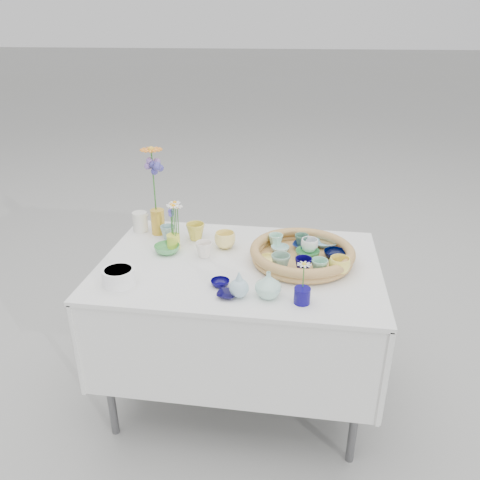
# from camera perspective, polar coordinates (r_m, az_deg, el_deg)

# --- Properties ---
(ground) EXTENTS (80.00, 80.00, 0.00)m
(ground) POSITION_cam_1_polar(r_m,az_deg,el_deg) (2.57, -0.07, -18.11)
(ground) COLOR gray
(display_table) EXTENTS (1.26, 0.86, 0.77)m
(display_table) POSITION_cam_1_polar(r_m,az_deg,el_deg) (2.57, -0.07, -18.11)
(display_table) COLOR silver
(display_table) RESTS_ON ground
(wicker_tray) EXTENTS (0.47, 0.47, 0.08)m
(wicker_tray) POSITION_cam_1_polar(r_m,az_deg,el_deg) (2.14, 7.57, -1.74)
(wicker_tray) COLOR #9F6D3E
(wicker_tray) RESTS_ON display_table
(tray_ceramic_0) EXTENTS (0.14, 0.14, 0.03)m
(tray_ceramic_0) POSITION_cam_1_polar(r_m,az_deg,el_deg) (2.24, 7.92, -0.69)
(tray_ceramic_0) COLOR navy
(tray_ceramic_0) RESTS_ON wicker_tray
(tray_ceramic_1) EXTENTS (0.10, 0.10, 0.03)m
(tray_ceramic_1) POSITION_cam_1_polar(r_m,az_deg,el_deg) (2.17, 11.51, -1.71)
(tray_ceramic_1) COLOR black
(tray_ceramic_1) RESTS_ON wicker_tray
(tray_ceramic_2) EXTENTS (0.09, 0.09, 0.07)m
(tray_ceramic_2) POSITION_cam_1_polar(r_m,az_deg,el_deg) (2.03, 12.04, -3.04)
(tray_ceramic_2) COLOR #FFE85B
(tray_ceramic_2) RESTS_ON wicker_tray
(tray_ceramic_3) EXTENTS (0.14, 0.14, 0.03)m
(tray_ceramic_3) POSITION_cam_1_polar(r_m,az_deg,el_deg) (2.15, 8.23, -1.66)
(tray_ceramic_3) COLOR #358246
(tray_ceramic_3) RESTS_ON wicker_tray
(tray_ceramic_4) EXTENTS (0.11, 0.11, 0.08)m
(tray_ceramic_4) POSITION_cam_1_polar(r_m,az_deg,el_deg) (2.01, 4.96, -2.80)
(tray_ceramic_4) COLOR gray
(tray_ceramic_4) RESTS_ON wicker_tray
(tray_ceramic_5) EXTENTS (0.11, 0.11, 0.03)m
(tray_ceramic_5) POSITION_cam_1_polar(r_m,az_deg,el_deg) (2.19, 4.91, -1.10)
(tray_ceramic_5) COLOR #A4CEC8
(tray_ceramic_5) RESTS_ON wicker_tray
(tray_ceramic_6) EXTENTS (0.09, 0.09, 0.06)m
(tray_ceramic_6) POSITION_cam_1_polar(r_m,az_deg,el_deg) (2.23, 4.37, -0.09)
(tray_ceramic_6) COLOR #9ED5B9
(tray_ceramic_6) RESTS_ON wicker_tray
(tray_ceramic_7) EXTENTS (0.10, 0.10, 0.06)m
(tray_ceramic_7) POSITION_cam_1_polar(r_m,az_deg,el_deg) (2.20, 8.46, -0.65)
(tray_ceramic_7) COLOR white
(tray_ceramic_7) RESTS_ON wicker_tray
(tray_ceramic_8) EXTENTS (0.13, 0.13, 0.03)m
(tray_ceramic_8) POSITION_cam_1_polar(r_m,az_deg,el_deg) (2.28, 10.34, -0.39)
(tray_ceramic_8) COLOR #80C4EC
(tray_ceramic_8) RESTS_ON wicker_tray
(tray_ceramic_9) EXTENTS (0.09, 0.09, 0.07)m
(tray_ceramic_9) POSITION_cam_1_polar(r_m,az_deg,el_deg) (2.01, 7.72, -3.07)
(tray_ceramic_9) COLOR #080240
(tray_ceramic_9) RESTS_ON wicker_tray
(tray_ceramic_10) EXTENTS (0.11, 0.11, 0.03)m
(tray_ceramic_10) POSITION_cam_1_polar(r_m,az_deg,el_deg) (2.08, 3.61, -2.45)
(tray_ceramic_10) COLOR #F6E169
(tray_ceramic_10) RESTS_ON wicker_tray
(tray_ceramic_11) EXTENTS (0.10, 0.10, 0.07)m
(tray_ceramic_11) POSITION_cam_1_polar(r_m,az_deg,el_deg) (2.01, 9.63, -3.24)
(tray_ceramic_11) COLOR #7BBB9C
(tray_ceramic_11) RESTS_ON wicker_tray
(tray_ceramic_12) EXTENTS (0.08, 0.08, 0.06)m
(tray_ceramic_12) POSITION_cam_1_polar(r_m,az_deg,el_deg) (2.25, 7.50, -0.07)
(tray_ceramic_12) COLOR #416F58
(tray_ceramic_12) RESTS_ON wicker_tray
(loose_ceramic_0) EXTENTS (0.11, 0.11, 0.09)m
(loose_ceramic_0) POSITION_cam_1_polar(r_m,az_deg,el_deg) (2.35, -5.44, 1.04)
(loose_ceramic_0) COLOR gold
(loose_ceramic_0) RESTS_ON display_table
(loose_ceramic_1) EXTENTS (0.11, 0.11, 0.08)m
(loose_ceramic_1) POSITION_cam_1_polar(r_m,az_deg,el_deg) (2.26, -1.84, -0.00)
(loose_ceramic_1) COLOR #FFE57C
(loose_ceramic_1) RESTS_ON display_table
(loose_ceramic_2) EXTENTS (0.14, 0.14, 0.04)m
(loose_ceramic_2) POSITION_cam_1_polar(r_m,az_deg,el_deg) (2.24, -8.88, -1.08)
(loose_ceramic_2) COLOR #4DA058
(loose_ceramic_2) RESTS_ON display_table
(loose_ceramic_3) EXTENTS (0.10, 0.10, 0.07)m
(loose_ceramic_3) POSITION_cam_1_polar(r_m,az_deg,el_deg) (2.17, -4.40, -1.16)
(loose_ceramic_3) COLOR white
(loose_ceramic_3) RESTS_ON display_table
(loose_ceramic_4) EXTENTS (0.10, 0.10, 0.02)m
(loose_ceramic_4) POSITION_cam_1_polar(r_m,az_deg,el_deg) (1.94, -2.43, -5.24)
(loose_ceramic_4) COLOR #070248
(loose_ceramic_4) RESTS_ON display_table
(loose_ceramic_5) EXTENTS (0.08, 0.08, 0.07)m
(loose_ceramic_5) POSITION_cam_1_polar(r_m,az_deg,el_deg) (2.38, -8.80, 0.96)
(loose_ceramic_5) COLOR #8AB3AF
(loose_ceramic_5) RESTS_ON display_table
(loose_ceramic_6) EXTENTS (0.09, 0.09, 0.02)m
(loose_ceramic_6) POSITION_cam_1_polar(r_m,az_deg,el_deg) (1.87, -1.60, -6.67)
(loose_ceramic_6) COLOR #090635
(loose_ceramic_6) RESTS_ON display_table
(fluted_bowl) EXTENTS (0.14, 0.14, 0.07)m
(fluted_bowl) POSITION_cam_1_polar(r_m,az_deg,el_deg) (2.00, -14.56, -4.37)
(fluted_bowl) COLOR white
(fluted_bowl) RESTS_ON display_table
(bud_vase_paleblue) EXTENTS (0.10, 0.10, 0.12)m
(bud_vase_paleblue) POSITION_cam_1_polar(r_m,az_deg,el_deg) (1.84, -0.12, -5.32)
(bud_vase_paleblue) COLOR #9CBFCB
(bud_vase_paleblue) RESTS_ON display_table
(bud_vase_seafoam) EXTENTS (0.11, 0.11, 0.11)m
(bud_vase_seafoam) POSITION_cam_1_polar(r_m,az_deg,el_deg) (1.85, 3.46, -5.43)
(bud_vase_seafoam) COLOR #A8D8C4
(bud_vase_seafoam) RESTS_ON display_table
(bud_vase_cobalt) EXTENTS (0.08, 0.08, 0.06)m
(bud_vase_cobalt) POSITION_cam_1_polar(r_m,az_deg,el_deg) (1.83, 7.58, -6.73)
(bud_vase_cobalt) COLOR #0D0660
(bud_vase_cobalt) RESTS_ON display_table
(single_daisy) EXTENTS (0.08, 0.08, 0.12)m
(single_daisy) POSITION_cam_1_polar(r_m,az_deg,el_deg) (1.80, 7.74, -4.33)
(single_daisy) COLOR silver
(single_daisy) RESTS_ON bud_vase_cobalt
(tall_vase_yellow) EXTENTS (0.08, 0.08, 0.13)m
(tall_vase_yellow) POSITION_cam_1_polar(r_m,az_deg,el_deg) (2.44, -9.98, 2.21)
(tall_vase_yellow) COLOR gold
(tall_vase_yellow) RESTS_ON display_table
(gerbera) EXTENTS (0.13, 0.13, 0.33)m
(gerbera) POSITION_cam_1_polar(r_m,az_deg,el_deg) (2.38, -10.49, 7.20)
(gerbera) COLOR orange
(gerbera) RESTS_ON tall_vase_yellow
(hydrangea) EXTENTS (0.11, 0.11, 0.30)m
(hydrangea) POSITION_cam_1_polar(r_m,az_deg,el_deg) (2.39, -10.40, 6.18)
(hydrangea) COLOR #413C96
(hydrangea) RESTS_ON tall_vase_yellow
(white_pitcher) EXTENTS (0.12, 0.09, 0.10)m
(white_pitcher) POSITION_cam_1_polar(r_m,az_deg,el_deg) (2.49, -12.07, 2.19)
(white_pitcher) COLOR silver
(white_pitcher) RESTS_ON display_table
(daisy_cup) EXTENTS (0.08, 0.08, 0.07)m
(daisy_cup) POSITION_cam_1_polar(r_m,az_deg,el_deg) (2.28, -8.12, -0.16)
(daisy_cup) COLOR #E4E640
(daisy_cup) RESTS_ON display_table
(daisy_posy) EXTENTS (0.09, 0.09, 0.16)m
(daisy_posy) POSITION_cam_1_polar(r_m,az_deg,el_deg) (2.23, -8.18, 2.55)
(daisy_posy) COLOR white
(daisy_posy) RESTS_ON daisy_cup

